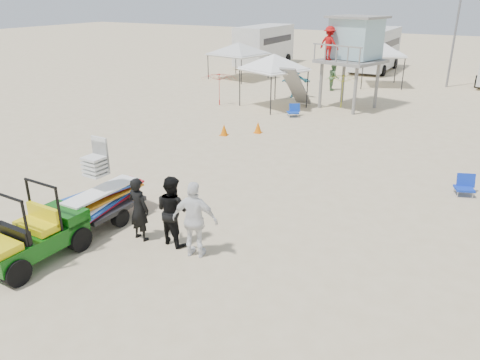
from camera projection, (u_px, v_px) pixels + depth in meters
The scene contains 20 objects.
ground at pixel (157, 273), 10.56m from camera, with size 140.00×140.00×0.00m, color beige.
utility_cart at pixel (29, 229), 10.74m from camera, with size 1.30×2.42×1.81m.
surf_trailer at pixel (102, 193), 12.63m from camera, with size 1.39×2.47×2.09m.
man_left at pixel (139, 209), 11.71m from camera, with size 0.61×0.40×1.68m, color black.
man_mid at pixel (172, 210), 11.52m from camera, with size 0.87×0.68×1.79m, color black.
man_right at pixel (195, 220), 10.91m from camera, with size 1.11×0.46×1.89m, color white.
lifeguard_tower at pixel (351, 42), 24.43m from camera, with size 3.60×3.60×4.64m.
canopy_white_a at pixel (274, 57), 24.77m from camera, with size 3.64×3.64×3.25m.
canopy_white_b at pixel (238, 44), 33.20m from camera, with size 3.81×3.81×2.96m.
canopy_white_c at pixel (382, 44), 30.50m from camera, with size 3.54×3.54×3.26m.
umbrella_a at pixel (219, 89), 25.81m from camera, with size 1.97×2.01×1.81m, color red.
umbrella_b at pixel (343, 91), 25.20m from camera, with size 2.00×2.04×1.84m, color #D7E314.
cone_near at pixel (258, 127), 20.93m from camera, with size 0.34×0.34×0.50m, color orange.
cone_far at pixel (224, 130), 20.58m from camera, with size 0.34×0.34×0.50m, color orange.
beach_chair_a at pixel (294, 110), 23.71m from camera, with size 0.73×0.83×0.64m.
beach_chair_b at pixel (465, 185), 14.56m from camera, with size 0.68×0.74×0.64m.
rv_far_left at pixel (264, 44), 39.62m from camera, with size 2.64×6.80×3.25m.
rv_mid_left at pixel (375, 48), 36.81m from camera, with size 2.65×6.50×3.25m.
light_pole_left at pixel (457, 24), 29.65m from camera, with size 0.14×0.14×8.00m, color slate.
distant_beachgoers at pixel (378, 86), 26.70m from camera, with size 14.75×15.83×1.82m.
Camera 1 is at (6.00, -6.98, 5.90)m, focal length 35.00 mm.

